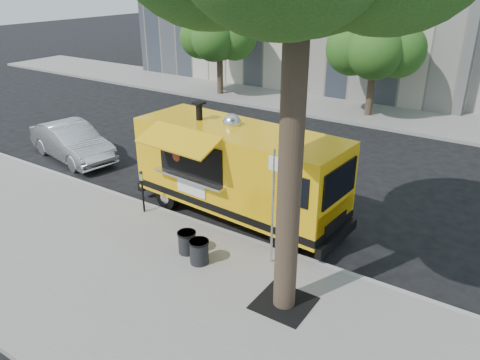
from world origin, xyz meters
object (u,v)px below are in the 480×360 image
(trash_bin_left, at_px, (187,242))
(far_tree_b, at_px, (376,40))
(far_tree_a, at_px, (219,30))
(sign_post, at_px, (273,201))
(food_truck, at_px, (237,169))
(trash_bin_right, at_px, (199,251))
(parking_meter, at_px, (142,187))
(sedan, at_px, (72,142))

(trash_bin_left, bearing_deg, far_tree_b, 92.01)
(far_tree_a, relative_size, sign_post, 1.79)
(far_tree_a, bearing_deg, sign_post, -50.17)
(food_truck, bearing_deg, trash_bin_right, -71.52)
(parking_meter, height_order, food_truck, food_truck)
(trash_bin_right, bearing_deg, parking_meter, 158.38)
(parking_meter, bearing_deg, sedan, 161.27)
(far_tree_b, height_order, trash_bin_right, far_tree_b)
(far_tree_a, relative_size, trash_bin_left, 9.11)
(far_tree_a, relative_size, far_tree_b, 0.97)
(far_tree_a, relative_size, parking_meter, 4.01)
(sedan, xyz_separation_m, trash_bin_right, (8.79, -3.16, -0.24))
(far_tree_a, bearing_deg, parking_meter, -62.85)
(far_tree_a, bearing_deg, trash_bin_right, -55.87)
(far_tree_b, bearing_deg, trash_bin_right, -85.96)
(sign_post, bearing_deg, trash_bin_right, -145.24)
(far_tree_b, distance_m, sedan, 14.69)
(food_truck, distance_m, trash_bin_left, 2.77)
(food_truck, relative_size, sedan, 1.57)
(far_tree_b, distance_m, trash_bin_right, 15.67)
(sign_post, xyz_separation_m, food_truck, (-2.18, 1.72, -0.30))
(sign_post, bearing_deg, food_truck, 141.74)
(far_tree_b, height_order, sedan, far_tree_b)
(food_truck, height_order, sedan, food_truck)
(far_tree_a, bearing_deg, sedan, -83.73)
(trash_bin_left, bearing_deg, parking_meter, 157.92)
(far_tree_b, xyz_separation_m, parking_meter, (-2.00, -14.05, -2.85))
(far_tree_b, bearing_deg, food_truck, -88.33)
(far_tree_b, height_order, sign_post, far_tree_b)
(sign_post, height_order, parking_meter, sign_post)
(sedan, bearing_deg, far_tree_a, 16.99)
(far_tree_b, bearing_deg, parking_meter, -98.10)
(far_tree_b, distance_m, sign_post, 14.61)
(trash_bin_left, bearing_deg, sedan, 160.22)
(parking_meter, xyz_separation_m, food_truck, (2.37, 1.52, 0.57))
(sign_post, xyz_separation_m, trash_bin_left, (-2.02, -0.83, -1.38))
(trash_bin_left, bearing_deg, sign_post, 22.23)
(trash_bin_left, bearing_deg, far_tree_a, 123.00)
(trash_bin_right, bearing_deg, food_truck, 104.57)
(far_tree_b, relative_size, sign_post, 1.83)
(sign_post, relative_size, trash_bin_left, 5.10)
(parking_meter, bearing_deg, trash_bin_right, -21.62)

